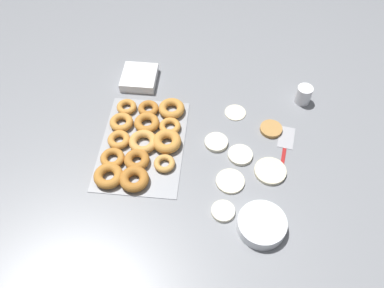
{
  "coord_description": "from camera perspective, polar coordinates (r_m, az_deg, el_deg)",
  "views": [
    {
      "loc": [
        0.9,
        0.02,
        1.26
      ],
      "look_at": [
        -0.01,
        -0.07,
        0.04
      ],
      "focal_mm": 38.0,
      "sensor_mm": 36.0,
      "label": 1
    }
  ],
  "objects": [
    {
      "name": "ground_plane",
      "position": [
        1.55,
        2.47,
        -1.36
      ],
      "size": [
        3.0,
        3.0,
        0.0
      ],
      "primitive_type": "plane",
      "color": "gray"
    },
    {
      "name": "pancake_1",
      "position": [
        1.57,
        3.42,
        0.24
      ],
      "size": [
        0.09,
        0.09,
        0.02
      ],
      "primitive_type": "cylinder",
      "color": "silver",
      "rests_on": "ground_plane"
    },
    {
      "name": "pancake_3",
      "position": [
        1.64,
        11.03,
        2.08
      ],
      "size": [
        0.09,
        0.09,
        0.02
      ],
      "primitive_type": "cylinder",
      "color": "#B27F42",
      "rests_on": "ground_plane"
    },
    {
      "name": "pancake_6",
      "position": [
        1.42,
        4.37,
        -9.38
      ],
      "size": [
        0.08,
        0.08,
        0.01
      ],
      "primitive_type": "cylinder",
      "color": "silver",
      "rests_on": "ground_plane"
    },
    {
      "name": "pancake_4",
      "position": [
        1.68,
        6.1,
        4.45
      ],
      "size": [
        0.09,
        0.09,
        0.01
      ],
      "primitive_type": "cylinder",
      "color": "beige",
      "rests_on": "ground_plane"
    },
    {
      "name": "container_stack",
      "position": [
        1.81,
        -7.4,
        9.22
      ],
      "size": [
        0.15,
        0.15,
        0.04
      ],
      "color": "white",
      "rests_on": "ground_plane"
    },
    {
      "name": "pancake_2",
      "position": [
        1.52,
        10.92,
        -3.76
      ],
      "size": [
        0.12,
        0.12,
        0.01
      ],
      "primitive_type": "cylinder",
      "color": "beige",
      "rests_on": "ground_plane"
    },
    {
      "name": "paper_cup",
      "position": [
        1.76,
        15.4,
        6.68
      ],
      "size": [
        0.06,
        0.06,
        0.08
      ],
      "color": "white",
      "rests_on": "ground_plane"
    },
    {
      "name": "pancake_0",
      "position": [
        1.48,
        5.38,
        -5.22
      ],
      "size": [
        0.1,
        0.1,
        0.01
      ],
      "primitive_type": "cylinder",
      "color": "beige",
      "rests_on": "ground_plane"
    },
    {
      "name": "spatula",
      "position": [
        1.62,
        13.01,
        0.2
      ],
      "size": [
        0.24,
        0.08,
        0.01
      ],
      "rotation": [
        0.0,
        0.0,
        2.98
      ],
      "color": "maroon",
      "rests_on": "ground_plane"
    },
    {
      "name": "donut_tray",
      "position": [
        1.57,
        -7.06,
        0.31
      ],
      "size": [
        0.46,
        0.32,
        0.04
      ],
      "color": "#93969B",
      "rests_on": "ground_plane"
    },
    {
      "name": "pancake_5",
      "position": [
        1.55,
        6.78,
        -1.59
      ],
      "size": [
        0.09,
        0.09,
        0.01
      ],
      "primitive_type": "cylinder",
      "color": "silver",
      "rests_on": "ground_plane"
    },
    {
      "name": "batter_bowl",
      "position": [
        1.39,
        9.75,
        -11.11
      ],
      "size": [
        0.16,
        0.16,
        0.05
      ],
      "color": "white",
      "rests_on": "ground_plane"
    }
  ]
}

